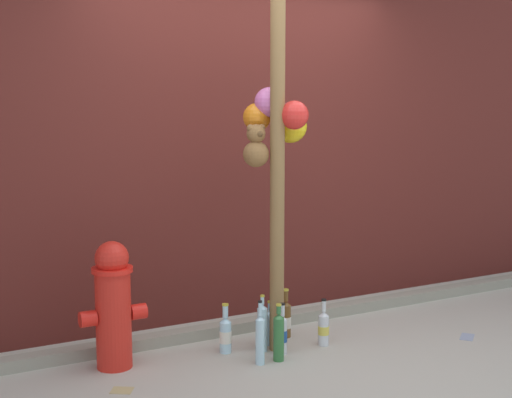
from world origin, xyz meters
name	(u,v)px	position (x,y,z in m)	size (l,w,h in m)	color
ground_plane	(343,370)	(0.00, 0.00, 0.00)	(14.00, 14.00, 0.00)	#ADA899
building_wall	(238,58)	(0.00, 1.43, 1.98)	(10.00, 0.20, 3.95)	#561E19
curb_strip	(267,322)	(0.00, 0.97, 0.04)	(8.00, 0.12, 0.08)	gray
memorial_post	(276,96)	(-0.16, 0.57, 1.68)	(0.51, 0.42, 2.92)	olive
fire_hydrant	(113,304)	(-1.22, 0.73, 0.40)	(0.42, 0.25, 0.80)	red
bottle_0	(282,334)	(-0.18, 0.43, 0.14)	(0.06, 0.06, 0.34)	silver
bottle_1	(262,327)	(-0.27, 0.54, 0.17)	(0.07, 0.07, 0.38)	#B2DBEA
bottle_2	(225,334)	(-0.50, 0.63, 0.13)	(0.08, 0.08, 0.33)	#B2DBEA
bottle_3	(279,336)	(-0.27, 0.34, 0.16)	(0.07, 0.07, 0.37)	#337038
bottle_4	(324,328)	(0.15, 0.44, 0.12)	(0.08, 0.08, 0.32)	silver
bottle_5	(260,339)	(-0.40, 0.34, 0.17)	(0.06, 0.06, 0.41)	#B2DBEA
bottle_6	(285,318)	(0.01, 0.71, 0.13)	(0.08, 0.08, 0.35)	brown
bottle_7	(270,327)	(-0.17, 0.63, 0.13)	(0.07, 0.07, 0.31)	#93CCE0
litter_1	(467,337)	(1.13, 0.10, 0.00)	(0.16, 0.09, 0.01)	#8C99B2
litter_2	(122,390)	(-1.30, 0.35, 0.00)	(0.12, 0.10, 0.01)	tan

